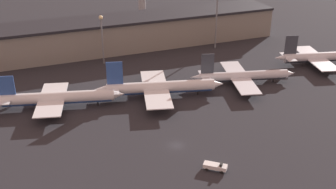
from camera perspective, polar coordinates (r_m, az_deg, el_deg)
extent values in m
plane|color=#26262B|center=(130.88, 1.13, -6.90)|extent=(600.00, 600.00, 0.00)
cube|color=gray|center=(210.03, -8.89, 7.76)|extent=(180.87, 21.00, 14.53)
cube|color=black|center=(207.81, -9.03, 9.82)|extent=(180.87, 23.00, 1.20)
cylinder|color=white|center=(156.56, -14.76, -0.39)|extent=(40.38, 14.41, 4.21)
cylinder|color=#2D519E|center=(156.87, -14.73, -0.64)|extent=(38.25, 13.28, 3.58)
cone|color=white|center=(154.85, -6.84, 0.02)|extent=(5.90, 5.15, 4.00)
cube|color=#2D519E|center=(157.72, -21.12, 1.14)|extent=(5.80, 1.88, 7.09)
cube|color=white|center=(159.92, -21.12, -0.51)|extent=(6.65, 10.87, 0.24)
cube|color=white|center=(157.09, -15.47, -0.60)|extent=(16.11, 29.57, 0.36)
cylinder|color=gray|center=(164.55, -14.66, 0.17)|extent=(5.06, 3.41, 2.31)
cylinder|color=gray|center=(150.54, -15.32, -2.37)|extent=(5.06, 3.41, 2.31)
cylinder|color=black|center=(156.42, -9.48, -1.13)|extent=(0.50, 0.50, 1.89)
cylinder|color=black|center=(159.67, -15.29, -1.15)|extent=(0.50, 0.50, 1.89)
cylinder|color=black|center=(156.69, -15.44, -1.70)|extent=(0.50, 0.50, 1.89)
cylinder|color=white|center=(159.62, -0.96, 1.04)|extent=(40.61, 14.54, 4.29)
cylinder|color=#2D519E|center=(159.93, -0.95, 0.80)|extent=(38.47, 13.40, 3.64)
cone|color=white|center=(163.09, 6.66, 1.42)|extent=(6.01, 5.25, 4.07)
cone|color=white|center=(158.94, -8.84, 0.74)|extent=(7.15, 5.16, 3.64)
cube|color=#2D519E|center=(156.34, -7.25, 2.89)|extent=(5.91, 1.91, 8.75)
cube|color=white|center=(158.68, -7.43, 0.92)|extent=(7.32, 13.16, 0.24)
cube|color=white|center=(159.66, -1.68, 0.83)|extent=(17.94, 35.94, 0.36)
cylinder|color=gray|center=(169.17, -1.57, 1.77)|extent=(5.16, 3.48, 2.36)
cylinder|color=gray|center=(151.67, -0.87, -1.15)|extent=(5.16, 3.48, 2.36)
cylinder|color=black|center=(162.88, 4.06, 0.30)|extent=(0.50, 0.50, 1.93)
cylinder|color=black|center=(162.30, -1.73, 0.26)|extent=(0.50, 0.50, 1.93)
cylinder|color=black|center=(159.21, -1.61, -0.27)|extent=(0.50, 0.50, 1.93)
cylinder|color=silver|center=(173.90, 10.23, 2.53)|extent=(36.08, 12.79, 3.67)
cylinder|color=#333842|center=(174.14, 10.22, 2.34)|extent=(34.18, 11.80, 3.12)
cone|color=silver|center=(180.35, 16.11, 2.76)|extent=(5.15, 4.49, 3.49)
cone|color=silver|center=(169.26, 3.92, 2.34)|extent=(6.12, 4.42, 3.12)
cube|color=#333842|center=(167.94, 5.38, 4.18)|extent=(5.07, 1.69, 8.18)
cube|color=silver|center=(169.80, 5.07, 2.48)|extent=(6.67, 12.81, 0.24)
cube|color=silver|center=(173.56, 9.65, 2.37)|extent=(16.48, 35.04, 0.36)
cylinder|color=gray|center=(182.78, 9.14, 3.19)|extent=(4.42, 2.98, 2.02)
cylinder|color=gray|center=(166.05, 10.86, 0.70)|extent=(4.42, 2.98, 2.02)
cylinder|color=black|center=(178.96, 14.07, 1.90)|extent=(0.50, 0.50, 1.65)
cylinder|color=black|center=(175.71, 9.47, 1.89)|extent=(0.50, 0.50, 1.65)
cylinder|color=black|center=(173.14, 9.72, 1.51)|extent=(0.50, 0.50, 1.65)
cylinder|color=silver|center=(202.55, 19.76, 4.84)|extent=(32.92, 12.28, 4.03)
cylinder|color=#333842|center=(202.78, 19.73, 4.65)|extent=(31.17, 11.28, 3.42)
cone|color=silver|center=(195.21, 15.04, 4.83)|extent=(6.71, 4.84, 3.42)
cube|color=#333842|center=(194.82, 16.35, 6.49)|extent=(5.55, 1.82, 8.47)
cube|color=silver|center=(196.38, 15.97, 4.93)|extent=(6.82, 12.14, 0.24)
cube|color=silver|center=(201.99, 19.32, 4.70)|extent=(16.69, 33.13, 0.36)
cylinder|color=gray|center=(210.39, 18.50, 5.23)|extent=(4.85, 3.27, 2.21)
cylinder|color=gray|center=(195.48, 20.60, 3.39)|extent=(4.85, 3.27, 2.21)
cylinder|color=black|center=(204.15, 19.04, 4.23)|extent=(0.50, 0.50, 1.81)
cylinder|color=black|center=(201.46, 19.41, 3.89)|extent=(0.50, 0.50, 1.81)
cube|color=white|center=(120.13, 6.41, -9.63)|extent=(6.58, 6.06, 1.19)
cube|color=black|center=(119.33, 7.22, -9.36)|extent=(1.60, 1.72, 0.80)
cylinder|color=black|center=(121.05, 7.48, -9.89)|extent=(1.07, 1.03, 0.90)
cylinder|color=black|center=(119.62, 7.30, -10.36)|extent=(1.07, 1.03, 0.90)
cylinder|color=black|center=(121.68, 5.50, -9.56)|extent=(1.07, 1.03, 0.90)
cylinder|color=black|center=(120.26, 5.30, -10.03)|extent=(1.07, 1.03, 0.90)
cylinder|color=slate|center=(192.50, -8.87, 7.11)|extent=(0.70, 0.70, 20.83)
sphere|color=beige|center=(189.37, -9.09, 10.27)|extent=(1.80, 1.80, 1.80)
cylinder|color=slate|center=(210.98, 6.56, 9.69)|extent=(0.70, 0.70, 26.58)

